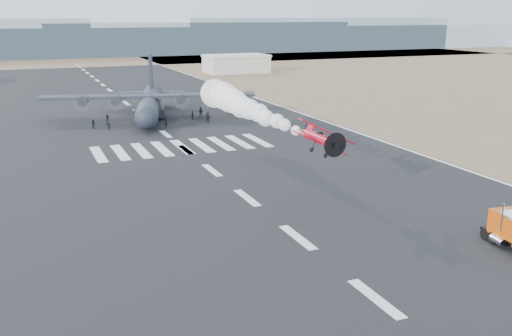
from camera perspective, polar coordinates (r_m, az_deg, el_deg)
ground at (r=40.98m, az=11.89°, el=-12.64°), size 500.00×500.00×0.00m
scrub_far at (r=261.13m, az=-18.07°, el=10.27°), size 500.00×80.00×0.00m
runway_markings at (r=93.97m, az=-9.02°, el=3.37°), size 60.00×260.00×0.01m
ridge_seg_d at (r=290.63m, az=-18.70°, el=11.93°), size 150.00×50.00×13.00m
ridge_seg_e at (r=302.35m, az=-6.06°, el=12.91°), size 150.00×50.00×15.00m
ridge_seg_f at (r=326.83m, az=5.22°, el=13.26°), size 150.00×50.00×17.00m
ridge_seg_g at (r=361.58m, az=14.62°, el=12.71°), size 150.00×50.00×13.00m
hangar_right at (r=192.39m, az=-2.00°, el=10.40°), size 20.50×12.50×5.90m
aerobatic_biplane at (r=55.72m, az=6.55°, el=2.93°), size 6.04×5.92×4.22m
smoke_trail at (r=78.43m, az=-2.57°, el=6.71°), size 4.18×30.75×4.18m
transport_aircraft at (r=109.22m, az=-10.58°, el=6.48°), size 38.53×31.49×11.24m
support_vehicle at (r=112.37m, az=-1.46°, el=5.80°), size 4.98×3.10×1.28m
crew_a at (r=99.23m, az=-8.99°, el=4.53°), size 0.57×0.69×1.82m
crew_b at (r=100.92m, az=-15.97°, el=4.25°), size 0.94×0.88×1.65m
crew_c at (r=102.94m, az=-10.58°, el=4.85°), size 1.24×0.63×1.88m
crew_d at (r=106.36m, az=-6.37°, el=5.27°), size 0.50×0.96×1.63m
crew_e at (r=104.26m, az=-14.67°, el=4.73°), size 1.04×0.93×1.82m
crew_f at (r=103.09m, az=-4.86°, el=5.07°), size 1.38×1.80×1.89m
crew_g at (r=98.77m, az=-14.50°, el=4.13°), size 0.69×0.75×1.64m
crew_h at (r=108.69m, az=-5.57°, el=5.58°), size 1.08×0.92×1.89m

